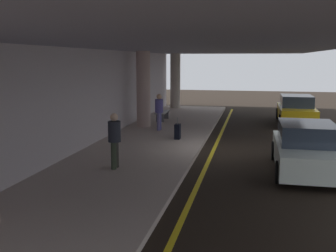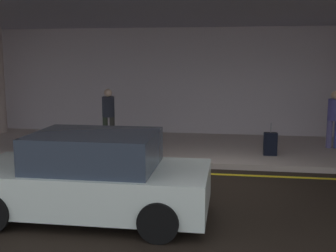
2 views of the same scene
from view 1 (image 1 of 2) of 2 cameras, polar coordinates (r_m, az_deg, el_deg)
The scene contains 13 objects.
ground_plane at distance 15.01m, azimuth 8.52°, elevation -3.68°, with size 60.00×60.00×0.00m, color black.
sidewalk at distance 15.49m, azimuth -3.00°, elevation -2.90°, with size 26.00×4.20×0.15m, color #B3A399.
lane_stripe_yellow at distance 15.05m, azimuth 6.48°, elevation -3.59°, with size 26.00×0.14×0.01m, color yellow.
support_column_center at distance 19.37m, azimuth -3.55°, elevation 5.28°, with size 0.67×0.67×3.65m, color #B89B92.
support_column_right_mid at distance 27.14m, azimuth 1.05°, elevation 6.50°, with size 0.67×0.67×3.65m, color #B1A395.
ceiling_overhang at distance 15.01m, azimuth -1.25°, elevation 11.61°, with size 28.00×13.20×0.30m, color #8D8CA1.
terminal_back_wall at distance 15.94m, azimuth -10.91°, elevation 3.94°, with size 26.00×0.30×3.80m, color #B8ADB3.
car_yellow_taxi at distance 22.50m, azimuth 17.89°, elevation 2.19°, with size 4.10×1.92×1.50m.
car_white at distance 12.81m, azimuth 19.22°, elevation -3.13°, with size 4.10×1.92×1.50m.
traveler_with_luggage at distance 11.99m, azimuth -7.67°, elevation -1.57°, with size 0.38×0.38×1.68m.
person_waiting_for_ride at distance 18.43m, azimuth -1.28°, elevation 2.38°, with size 0.38×0.38×1.68m.
suitcase_upright_primary at distance 16.43m, azimuth 1.38°, elevation -0.79°, with size 0.36×0.22×0.90m.
bench_metal at distance 21.46m, azimuth -0.78°, elevation 1.75°, with size 1.60×0.50×0.48m.
Camera 1 is at (-14.60, -0.88, 3.40)m, focal length 42.54 mm.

